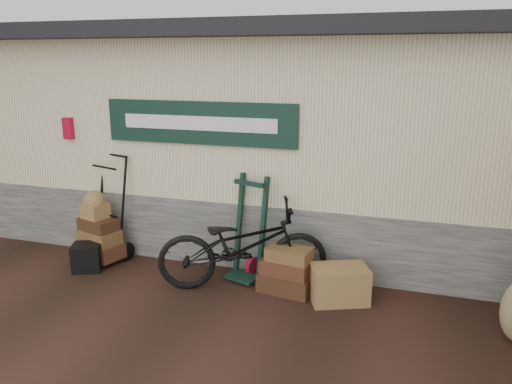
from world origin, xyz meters
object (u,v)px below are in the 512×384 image
Objects in this scene: suitcase_stack at (287,269)px; wicker_hamper at (339,284)px; green_barrow at (249,228)px; black_trunk at (87,257)px; bicycle at (243,241)px; porter_trolley at (107,207)px.

wicker_hamper is at bearing -6.26° from suitcase_stack.
green_barrow is 2.23m from black_trunk.
wicker_hamper is 1.25m from bicycle.
porter_trolley is 4.10× the size of black_trunk.
green_barrow reaches higher than suitcase_stack.
suitcase_stack is 2.70m from black_trunk.
porter_trolley reaches higher than black_trunk.
porter_trolley is at bearing 174.04° from wicker_hamper.
black_trunk is (-0.04, -0.48, -0.57)m from porter_trolley.
green_barrow is 1.33m from wicker_hamper.
wicker_hamper is 1.77× the size of black_trunk.
black_trunk is (-2.13, -0.45, -0.48)m from green_barrow.
wicker_hamper is (3.30, -0.34, -0.54)m from porter_trolley.
porter_trolley is 2.14m from bicycle.
porter_trolley is at bearing 85.19° from black_trunk.
black_trunk is (-2.69, -0.21, -0.10)m from suitcase_stack.
porter_trolley is 2.71m from suitcase_stack.
green_barrow is 0.72m from suitcase_stack.
porter_trolley is 2.32× the size of wicker_hamper.
porter_trolley is 1.12× the size of green_barrow.
porter_trolley is at bearing 59.92° from bicycle.
wicker_hamper is (0.65, -0.07, -0.07)m from suitcase_stack.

